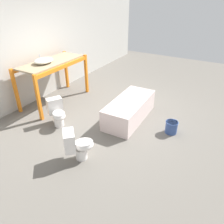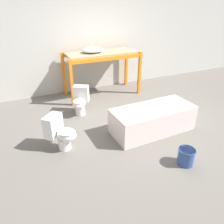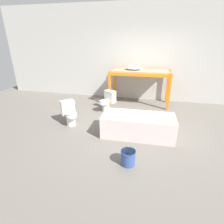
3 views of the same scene
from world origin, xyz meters
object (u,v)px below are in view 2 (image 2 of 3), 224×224
(toilet_near, at_px, (80,100))
(sink_basin, at_px, (93,50))
(toilet_far, at_px, (60,132))
(bucket_white, at_px, (186,156))
(bathtub_main, at_px, (153,118))

(toilet_near, bearing_deg, sink_basin, 83.65)
(sink_basin, bearing_deg, toilet_near, -126.33)
(toilet_far, distance_m, bucket_white, 2.10)
(toilet_near, xyz_separation_m, bucket_white, (0.99, -2.37, -0.18))
(toilet_near, height_order, toilet_far, same)
(bathtub_main, relative_size, toilet_near, 2.65)
(toilet_far, bearing_deg, bathtub_main, -49.57)
(bathtub_main, bearing_deg, bucket_white, -95.28)
(bucket_white, bearing_deg, toilet_near, 112.72)
(toilet_far, height_order, bucket_white, toilet_far)
(sink_basin, bearing_deg, toilet_far, -123.92)
(sink_basin, height_order, toilet_far, sink_basin)
(sink_basin, distance_m, bathtub_main, 2.43)
(sink_basin, distance_m, toilet_near, 1.44)
(bathtub_main, distance_m, toilet_far, 1.77)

